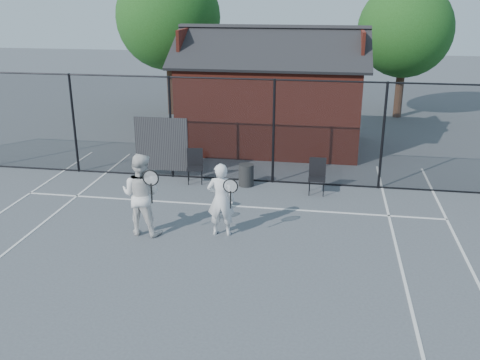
% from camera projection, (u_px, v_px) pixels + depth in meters
% --- Properties ---
extents(ground, '(80.00, 80.00, 0.00)m').
position_uv_depth(ground, '(198.00, 260.00, 11.05)').
color(ground, '#4A4F55').
rests_on(ground, ground).
extents(court_lines, '(11.02, 18.00, 0.01)m').
position_uv_depth(court_lines, '(181.00, 293.00, 9.82)').
color(court_lines, silver).
rests_on(court_lines, ground).
extents(fence, '(22.04, 3.00, 3.00)m').
position_uv_depth(fence, '(228.00, 132.00, 15.27)').
color(fence, black).
rests_on(fence, ground).
extents(clubhouse, '(6.50, 4.36, 4.19)m').
position_uv_depth(clubhouse, '(272.00, 101.00, 18.81)').
color(clubhouse, maroon).
rests_on(clubhouse, ground).
extents(tree_left, '(4.48, 4.48, 6.44)m').
position_uv_depth(tree_left, '(168.00, 18.00, 22.91)').
color(tree_left, '#341E15').
rests_on(tree_left, ground).
extents(tree_right, '(3.97, 3.97, 5.70)m').
position_uv_depth(tree_right, '(405.00, 30.00, 22.45)').
color(tree_right, '#341E15').
rests_on(tree_right, ground).
extents(player_front, '(0.77, 0.58, 1.69)m').
position_uv_depth(player_front, '(221.00, 200.00, 11.93)').
color(player_front, white).
rests_on(player_front, ground).
extents(player_back, '(1.06, 0.82, 1.89)m').
position_uv_depth(player_back, '(141.00, 194.00, 11.97)').
color(player_back, white).
rests_on(player_back, ground).
extents(chair_left, '(0.55, 0.56, 0.96)m').
position_uv_depth(chair_left, '(195.00, 167.00, 15.36)').
color(chair_left, black).
rests_on(chair_left, ground).
extents(chair_right, '(0.46, 0.48, 0.95)m').
position_uv_depth(chair_right, '(317.00, 177.00, 14.50)').
color(chair_right, black).
rests_on(chair_right, ground).
extents(waste_bin, '(0.45, 0.45, 0.63)m').
position_uv_depth(waste_bin, '(246.00, 175.00, 15.18)').
color(waste_bin, black).
rests_on(waste_bin, ground).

